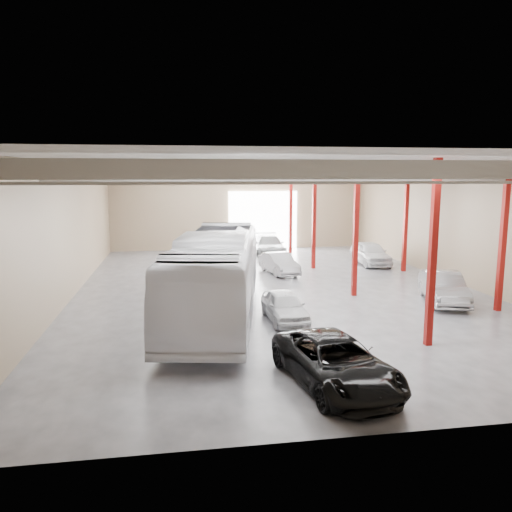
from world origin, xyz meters
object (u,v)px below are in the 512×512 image
object	(u,v)px
car_row_c	(269,245)
car_right_near	(443,288)
coach_bus	(217,274)
car_row_a	(285,306)
car_right_far	(370,253)
black_sedan	(336,362)
car_row_b	(279,263)

from	to	relation	value
car_row_c	car_right_near	distance (m)	17.26
coach_bus	car_row_a	world-z (taller)	coach_bus
car_right_far	car_right_near	bearing A→B (deg)	-90.65
car_row_a	car_right_far	bearing A→B (deg)	52.27
coach_bus	black_sedan	world-z (taller)	coach_bus
black_sedan	car_right_far	xyz separation A→B (m)	(9.15, 19.84, 0.07)
car_right_near	car_right_far	distance (m)	11.08
coach_bus	car_right_far	size ratio (longest dim) A/B	2.89
black_sedan	car_row_a	world-z (taller)	black_sedan
coach_bus	black_sedan	xyz separation A→B (m)	(2.93, -8.26, -1.19)
car_right_near	car_right_far	world-z (taller)	car_right_far
black_sedan	coach_bus	bearing A→B (deg)	100.64
black_sedan	car_row_a	xyz separation A→B (m)	(-0.04, 7.00, -0.09)
coach_bus	car_row_a	size ratio (longest dim) A/B	3.58
car_row_a	car_right_near	distance (m)	8.77
black_sedan	car_row_b	bearing A→B (deg)	74.86
car_row_b	car_right_far	size ratio (longest dim) A/B	0.86
car_right_far	car_row_b	bearing A→B (deg)	-159.56
coach_bus	car_row_b	bearing A→B (deg)	72.90
black_sedan	car_row_c	size ratio (longest dim) A/B	0.97
black_sedan	car_row_a	size ratio (longest dim) A/B	1.39
car_row_b	car_right_near	distance (m)	10.95
black_sedan	car_row_c	bearing A→B (deg)	75.11
car_row_b	black_sedan	bearing A→B (deg)	-106.36
coach_bus	car_right_far	distance (m)	16.76
coach_bus	car_right_near	bearing A→B (deg)	13.19
black_sedan	car_right_far	distance (m)	21.85
coach_bus	car_right_near	size ratio (longest dim) A/B	2.92
car_right_near	coach_bus	bearing A→B (deg)	-161.15
car_row_a	car_right_near	size ratio (longest dim) A/B	0.82
coach_bus	car_right_far	world-z (taller)	coach_bus
black_sedan	car_row_a	bearing A→B (deg)	81.49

